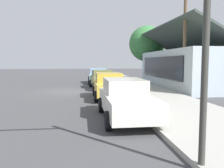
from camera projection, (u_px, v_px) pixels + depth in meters
ground_plane at (69, 91)px, 18.47m from camera, size 120.00×120.00×0.00m
sidewalk_curb at (139, 89)px, 19.12m from camera, size 60.00×4.20×0.16m
car_skyblue at (98, 76)px, 25.46m from camera, size 4.74×2.14×1.59m
car_olive at (102, 79)px, 20.43m from camera, size 4.68×2.22×1.59m
car_mustard at (109, 85)px, 15.00m from camera, size 4.36×2.02×1.59m
car_ivory at (126, 99)px, 9.59m from camera, size 4.77×2.02×1.59m
storefront_building at (201, 67)px, 21.93m from camera, size 13.58×8.24×5.54m
shade_tree at (147, 44)px, 29.41m from camera, size 4.42×4.42×6.75m
traffic_light_main at (155, 0)px, 4.55m from camera, size 0.37×2.79×5.20m
utility_pole_wooden at (185, 38)px, 16.57m from camera, size 1.80×0.24×7.50m
fire_hydrant_red at (122, 85)px, 18.87m from camera, size 0.22×0.22×0.71m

